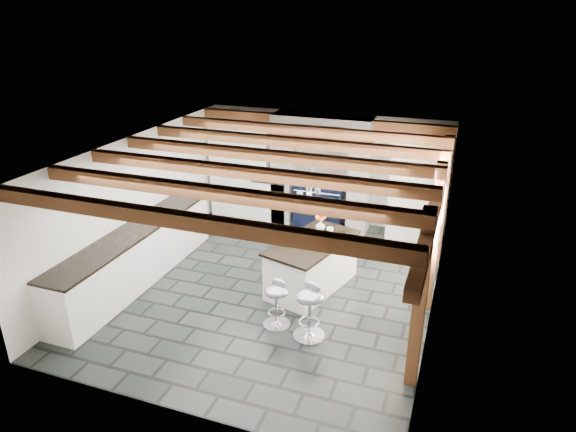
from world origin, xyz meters
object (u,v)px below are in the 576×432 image
(range_cooker, at_px, (321,204))
(bar_stool_near, at_px, (310,305))
(bar_stool_far, at_px, (277,298))
(kitchen_island, at_px, (312,264))

(range_cooker, distance_m, bar_stool_near, 3.93)
(bar_stool_near, distance_m, bar_stool_far, 0.54)
(kitchen_island, distance_m, bar_stool_near, 1.37)
(bar_stool_near, bearing_deg, range_cooker, 125.02)
(kitchen_island, distance_m, bar_stool_far, 1.22)
(kitchen_island, xyz_separation_m, bar_stool_far, (-0.15, -1.21, 0.03))
(range_cooker, height_order, bar_stool_near, range_cooker)
(range_cooker, bearing_deg, bar_stool_near, -75.72)
(kitchen_island, bearing_deg, range_cooker, 118.98)
(range_cooker, xyz_separation_m, bar_stool_near, (0.97, -3.81, 0.05))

